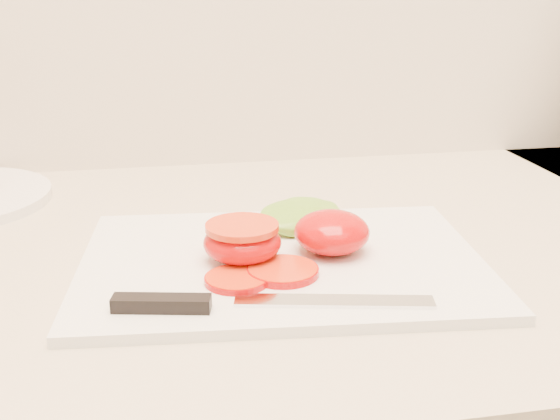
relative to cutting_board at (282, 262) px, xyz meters
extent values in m
cube|color=#BFB395|center=(0.27, 0.07, -0.02)|extent=(3.92, 0.65, 0.03)
cube|color=white|center=(0.00, 0.00, 0.00)|extent=(0.41, 0.31, 0.01)
ellipsoid|color=red|center=(0.05, 0.01, 0.03)|extent=(0.07, 0.07, 0.04)
ellipsoid|color=red|center=(-0.04, 0.00, 0.02)|extent=(0.07, 0.07, 0.04)
cylinder|color=red|center=(-0.04, 0.00, 0.04)|extent=(0.07, 0.07, 0.01)
cylinder|color=#CE491F|center=(-0.01, -0.04, 0.01)|extent=(0.06, 0.06, 0.01)
cylinder|color=#CE491F|center=(-0.05, -0.05, 0.01)|extent=(0.06, 0.06, 0.01)
ellipsoid|color=#73B830|center=(0.04, 0.08, 0.02)|extent=(0.12, 0.11, 0.02)
cube|color=silver|center=(0.02, -0.10, 0.01)|extent=(0.17, 0.06, 0.00)
cube|color=black|center=(-0.12, -0.09, 0.01)|extent=(0.08, 0.03, 0.01)
camera|label=1|loc=(-0.12, -0.61, 0.27)|focal=45.00mm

